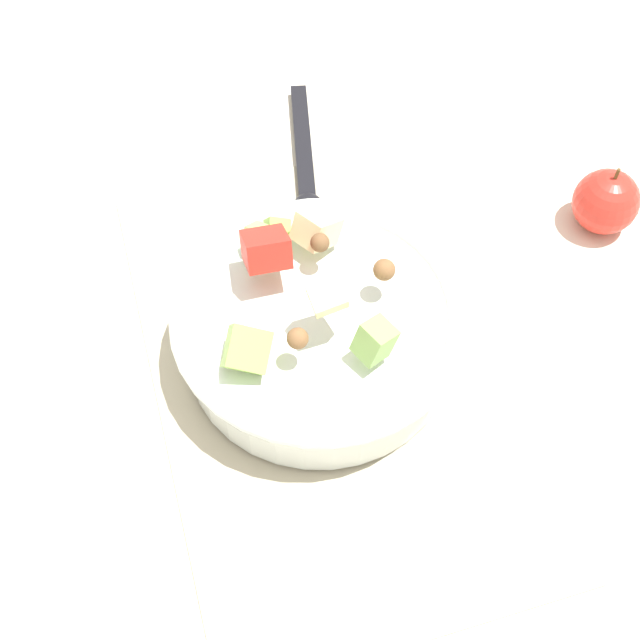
# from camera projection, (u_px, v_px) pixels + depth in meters

# --- Properties ---
(ground_plane) EXTENTS (2.40, 2.40, 0.00)m
(ground_plane) POSITION_uv_depth(u_px,v_px,m) (324.00, 367.00, 0.77)
(ground_plane) COLOR silver
(placemat) EXTENTS (0.51, 0.31, 0.01)m
(placemat) POSITION_uv_depth(u_px,v_px,m) (324.00, 366.00, 0.77)
(placemat) COLOR #BCB299
(placemat) RESTS_ON ground_plane
(salad_bowl) EXTENTS (0.26, 0.26, 0.13)m
(salad_bowl) POSITION_uv_depth(u_px,v_px,m) (319.00, 325.00, 0.74)
(salad_bowl) COLOR white
(salad_bowl) RESTS_ON placemat
(serving_spoon) EXTENTS (0.23, 0.07, 0.01)m
(serving_spoon) POSITION_uv_depth(u_px,v_px,m) (306.00, 180.00, 0.89)
(serving_spoon) COLOR black
(serving_spoon) RESTS_ON placemat
(whole_apple) EXTENTS (0.07, 0.07, 0.08)m
(whole_apple) POSITION_uv_depth(u_px,v_px,m) (606.00, 202.00, 0.84)
(whole_apple) COLOR red
(whole_apple) RESTS_ON ground_plane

